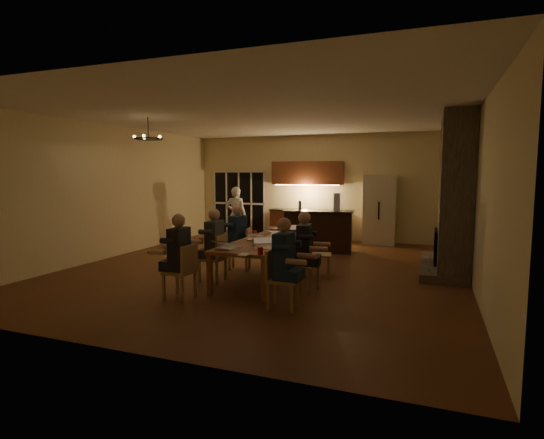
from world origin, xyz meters
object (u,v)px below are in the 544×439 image
Objects in this scene: chair_left_near at (179,271)px; plate_near at (274,247)px; chair_right_far at (320,254)px; person_left_mid at (215,245)px; chair_right_mid at (304,265)px; person_right_near at (284,263)px; chair_left_far at (239,249)px; laptop_b at (264,242)px; redcup_near at (261,251)px; can_silver at (254,243)px; bar_bottle at (300,205)px; can_right at (291,236)px; bar_blender at (337,202)px; dining_table at (266,260)px; laptop_c at (256,234)px; redcup_mid at (255,234)px; laptop_a at (226,243)px; person_left_near at (179,256)px; person_left_far at (238,237)px; standing_person at (236,215)px; plate_far at (301,236)px; plate_left at (235,246)px; chandelier at (148,139)px; laptop_d at (277,236)px; mug_front at (255,241)px; laptop_f at (295,229)px; laptop_e at (276,228)px; mug_mid at (279,235)px; chair_left_mid at (212,258)px; chair_right_near at (283,279)px; person_right_mid at (304,251)px; bar_island at (318,231)px.

plate_near is (1.27, 1.05, 0.31)m from chair_left_near.
chair_right_far is 0.64× the size of person_left_mid.
person_right_near reaches higher than chair_right_mid.
laptop_b is at bearing 25.13° from chair_left_far.
redcup_near is at bearing 155.84° from chair_right_far.
bar_bottle is at bearing 94.38° from can_silver.
bar_blender reaches higher than can_right.
dining_table is 8.81× the size of laptop_c.
chair_left_far is (-0.83, 0.55, 0.07)m from dining_table.
redcup_mid is 2.76m from bar_bottle.
plate_near is (0.70, 0.48, -0.10)m from laptop_a.
person_left_near is at bearing 93.94° from person_right_near.
laptop_a reaches higher than can_silver.
person_left_far reaches higher than bar_bottle.
standing_person is (-1.62, 4.34, 0.13)m from person_left_mid.
person_left_near is 2.74m from plate_far.
plate_left is at bearing 8.84° from chair_left_far.
person_right_near is at bearing 95.77° from chair_left_near.
chandelier is 1.84× the size of laptop_d.
laptop_c is 0.48m from redcup_mid.
person_right_near is (-0.01, -1.07, 0.24)m from chair_right_mid.
mug_front is (0.77, -0.99, 0.36)m from chair_left_far.
chair_right_mid is 7.42× the size of can_silver.
laptop_f is at bearing -121.23° from laptop_c.
chair_left_far is 2.31m from redcup_near.
mug_front is at bearing 103.45° from laptop_b.
person_left_far reaches higher than laptop_e.
laptop_f reaches higher than plate_near.
redcup_mid is (-0.49, -0.09, 0.01)m from mug_mid.
mug_mid is (0.95, -0.06, 0.11)m from person_left_far.
chair_left_mid is 8.90× the size of mug_front.
laptop_b is 1.44m from redcup_mid.
chair_left_far is 2.76m from bar_bottle.
person_left_near is 2.36m from can_right.
chair_left_mid is 3.79m from bar_bottle.
mug_mid is (0.28, 0.51, -0.06)m from laptop_c.
chair_right_near is at bearing -32.16° from plate_left.
person_left_far reaches higher than laptop_d.
person_right_mid is at bearing -34.22° from redcup_mid.
chandelier is 5.88× the size of mug_front.
standing_person is 4.44m from laptop_c.
person_left_far is 11.50× the size of redcup_mid.
laptop_e is at bearing 54.34° from chair_right_far.
redcup_near is (-0.48, -0.86, 0.37)m from chair_right_mid.
laptop_d is at bearing 20.05° from chair_right_near.
bar_blender is (0.28, 2.92, 0.50)m from can_right.
laptop_b reaches higher than can_silver.
bar_island is 7.55× the size of bar_bottle.
laptop_b is at bearing -71.47° from dining_table.
standing_person reaches higher than person_right_near.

